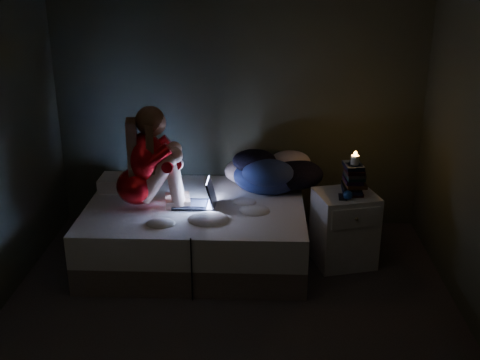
# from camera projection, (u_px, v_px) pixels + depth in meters

# --- Properties ---
(floor) EXTENTS (3.60, 3.80, 0.02)m
(floor) POSITION_uv_depth(u_px,v_px,m) (228.00, 328.00, 4.38)
(floor) COLOR #2C2624
(floor) RESTS_ON ground
(wall_back) EXTENTS (3.60, 0.02, 2.60)m
(wall_back) POSITION_uv_depth(u_px,v_px,m) (239.00, 99.00, 5.70)
(wall_back) COLOR #34382F
(wall_back) RESTS_ON ground
(wall_front) EXTENTS (3.60, 0.02, 2.60)m
(wall_front) POSITION_uv_depth(u_px,v_px,m) (195.00, 334.00, 2.13)
(wall_front) COLOR #34382F
(wall_front) RESTS_ON ground
(bed) EXTENTS (1.93, 1.45, 0.53)m
(bed) POSITION_uv_depth(u_px,v_px,m) (196.00, 230.00, 5.32)
(bed) COLOR silver
(bed) RESTS_ON ground
(pillow) EXTENTS (0.43, 0.30, 0.12)m
(pillow) POSITION_uv_depth(u_px,v_px,m) (123.00, 183.00, 5.54)
(pillow) COLOR silver
(pillow) RESTS_ON bed
(woman) EXTENTS (0.62, 0.46, 0.90)m
(woman) POSITION_uv_depth(u_px,v_px,m) (136.00, 158.00, 5.02)
(woman) COLOR #A7040F
(woman) RESTS_ON bed
(laptop) EXTENTS (0.38, 0.27, 0.26)m
(laptop) POSITION_uv_depth(u_px,v_px,m) (193.00, 192.00, 5.14)
(laptop) COLOR black
(laptop) RESTS_ON bed
(clothes_pile) EXTENTS (0.82, 0.73, 0.41)m
(clothes_pile) POSITION_uv_depth(u_px,v_px,m) (268.00, 169.00, 5.47)
(clothes_pile) COLOR navy
(clothes_pile) RESTS_ON bed
(nightstand) EXTENTS (0.60, 0.56, 0.67)m
(nightstand) POSITION_uv_depth(u_px,v_px,m) (344.00, 228.00, 5.20)
(nightstand) COLOR silver
(nightstand) RESTS_ON ground
(book_stack) EXTENTS (0.19, 0.25, 0.27)m
(book_stack) POSITION_uv_depth(u_px,v_px,m) (354.00, 179.00, 5.04)
(book_stack) COLOR black
(book_stack) RESTS_ON nightstand
(candle) EXTENTS (0.07, 0.07, 0.08)m
(candle) POSITION_uv_depth(u_px,v_px,m) (355.00, 160.00, 4.98)
(candle) COLOR beige
(candle) RESTS_ON book_stack
(phone) EXTENTS (0.11, 0.16, 0.01)m
(phone) POSITION_uv_depth(u_px,v_px,m) (340.00, 196.00, 5.01)
(phone) COLOR black
(phone) RESTS_ON nightstand
(blue_orb) EXTENTS (0.08, 0.08, 0.08)m
(blue_orb) POSITION_uv_depth(u_px,v_px,m) (344.00, 195.00, 4.96)
(blue_orb) COLOR navy
(blue_orb) RESTS_ON nightstand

